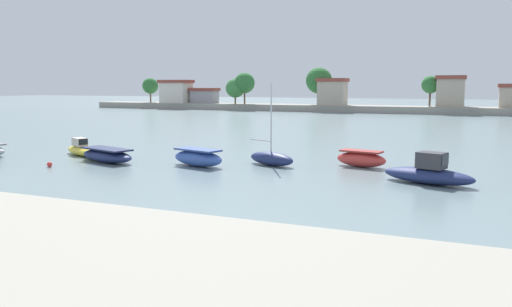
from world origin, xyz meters
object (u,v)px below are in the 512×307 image
Objects in this scene: moored_boat_5 at (271,158)px; moored_boat_6 at (361,159)px; moored_boat_7 at (429,173)px; mooring_buoy_1 at (423,160)px; moored_boat_4 at (198,158)px; moored_boat_2 at (82,150)px; mooring_buoy_0 at (50,164)px; moored_boat_3 at (107,155)px.

moored_boat_5 reaches higher than moored_boat_6.
mooring_buoy_1 is at bearing 114.04° from moored_boat_7.
moored_boat_4 reaches higher than mooring_buoy_1.
moored_boat_2 is 0.91× the size of moored_boat_7.
moored_boat_5 is 10.80m from moored_boat_7.
moored_boat_7 is 15.40× the size of mooring_buoy_0.
moored_boat_6 reaches higher than mooring_buoy_0.
mooring_buoy_1 is at bearing 45.07° from moored_boat_4.
moored_boat_3 is at bearing -153.06° from moored_boat_6.
moored_boat_2 is 11.11m from moored_boat_4.
moored_boat_2 is 15.85× the size of mooring_buoy_1.
moored_boat_2 is 13.96× the size of mooring_buoy_0.
moored_boat_2 is 1.10× the size of moored_boat_4.
moored_boat_3 is 15.80× the size of mooring_buoy_0.
moored_boat_5 is (15.50, 1.13, 0.05)m from moored_boat_2.
moored_boat_3 reaches higher than mooring_buoy_1.
moored_boat_2 is 25.80m from mooring_buoy_1.
moored_boat_5 is 10.93m from mooring_buoy_1.
moored_boat_4 is 0.80× the size of moored_boat_5.
moored_boat_6 is 11.76× the size of mooring_buoy_1.
mooring_buoy_1 is (9.42, 5.54, -0.34)m from moored_boat_5.
moored_boat_7 reaches higher than moored_boat_3.
moored_boat_5 is at bearing 25.93° from mooring_buoy_0.
moored_boat_6 is 5.25m from mooring_buoy_1.
mooring_buoy_0 is at bearing -154.03° from moored_boat_7.
moored_boat_3 is at bearing -157.15° from mooring_buoy_1.
moored_boat_4 is 9.95m from mooring_buoy_0.
moored_boat_2 reaches higher than moored_boat_4.
moored_boat_6 is at bearing 34.12° from moored_boat_2.
mooring_buoy_1 is at bearing 27.85° from mooring_buoy_0.
mooring_buoy_0 is at bearing -131.74° from moored_boat_5.
moored_boat_7 is at bearing 22.93° from moored_boat_2.
moored_boat_7 is (21.82, 0.52, 0.10)m from moored_boat_3.
mooring_buoy_0 is at bearing -139.01° from moored_boat_4.
mooring_buoy_1 is (3.63, 3.77, -0.39)m from moored_boat_6.
moored_boat_2 is at bearing -166.60° from moored_boat_7.
moored_boat_3 is 1.24× the size of moored_boat_4.
moored_boat_4 is 5.01m from moored_boat_5.
moored_boat_6 is (21.29, 2.90, 0.10)m from moored_boat_2.
moored_boat_3 is at bearing -161.80° from moored_boat_7.
moored_boat_3 is at bearing -141.89° from moored_boat_5.
moored_boat_4 is 12.70× the size of mooring_buoy_0.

